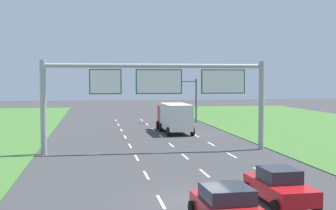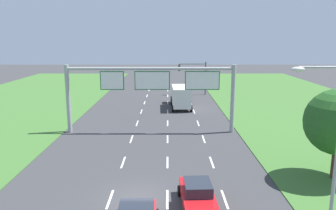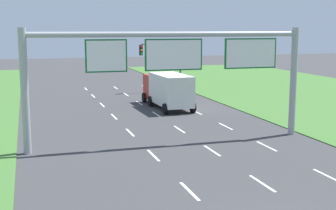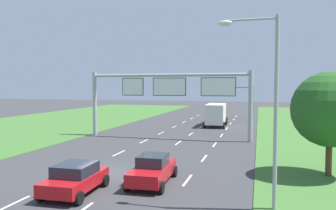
# 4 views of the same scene
# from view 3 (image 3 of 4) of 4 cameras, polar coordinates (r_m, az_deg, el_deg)

# --- Properties ---
(lane_dashes_inner_left) EXTENTS (0.14, 62.40, 0.01)m
(lane_dashes_inner_left) POSITION_cam_3_polar(r_m,az_deg,el_deg) (26.02, -1.80, -6.15)
(lane_dashes_inner_left) COLOR white
(lane_dashes_inner_left) RESTS_ON ground_plane
(lane_dashes_inner_right) EXTENTS (0.14, 62.40, 0.01)m
(lane_dashes_inner_right) POSITION_cam_3_polar(r_m,az_deg,el_deg) (27.11, 5.39, -5.55)
(lane_dashes_inner_right) COLOR white
(lane_dashes_inner_right) RESTS_ON ground_plane
(lane_dashes_slip) EXTENTS (0.14, 62.40, 0.01)m
(lane_dashes_slip) POSITION_cam_3_polar(r_m,az_deg,el_deg) (28.58, 11.93, -4.93)
(lane_dashes_slip) COLOR white
(lane_dashes_slip) RESTS_ON ground_plane
(box_truck) EXTENTS (2.84, 7.84, 3.03)m
(box_truck) POSITION_cam_3_polar(r_m,az_deg,el_deg) (41.20, -0.09, 1.97)
(box_truck) COLOR #B21E19
(box_truck) RESTS_ON ground_plane
(sign_gantry) EXTENTS (17.24, 0.44, 7.00)m
(sign_gantry) POSITION_cam_3_polar(r_m,az_deg,el_deg) (28.07, 1.01, 5.23)
(sign_gantry) COLOR #9EA0A5
(sign_gantry) RESTS_ON ground_plane
(traffic_light_mast) EXTENTS (4.76, 0.49, 5.60)m
(traffic_light_mast) POSITION_cam_3_polar(r_m,az_deg,el_deg) (51.62, -0.53, 5.92)
(traffic_light_mast) COLOR #47494F
(traffic_light_mast) RESTS_ON ground_plane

